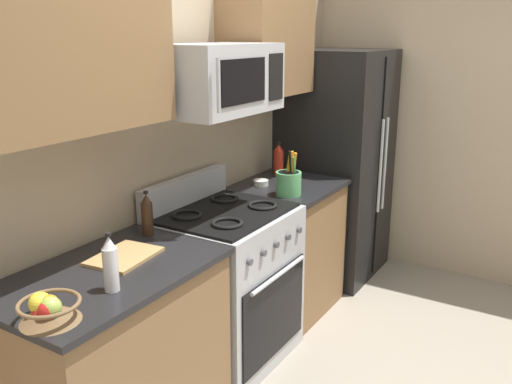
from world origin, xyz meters
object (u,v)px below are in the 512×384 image
microwave (219,79)px  prep_bowl (261,182)px  bottle_vinegar (110,264)px  cutting_board (124,256)px  utensil_crock (289,182)px  fruit_basket (49,309)px  range_oven (227,284)px  bottle_soy (147,215)px  bottle_hot_sauce (279,160)px  apple_loose (42,313)px  refrigerator (335,165)px

microwave → prep_bowl: (0.62, 0.11, -0.74)m
bottle_vinegar → cutting_board: bearing=36.2°
utensil_crock → bottle_vinegar: bearing=-178.8°
utensil_crock → fruit_basket: size_ratio=1.29×
range_oven → fruit_basket: (-1.32, -0.15, 0.49)m
fruit_basket → bottle_soy: size_ratio=0.98×
microwave → bottle_hot_sauce: microwave is taller
apple_loose → bottle_vinegar: bottle_vinegar is taller
fruit_basket → cutting_board: 0.59m
microwave → fruit_basket: bearing=-172.4°
range_oven → cutting_board: size_ratio=3.46×
refrigerator → utensil_crock: refrigerator is taller
cutting_board → prep_bowl: (1.39, 0.10, 0.01)m
microwave → cutting_board: bearing=179.5°
bottle_vinegar → bottle_hot_sauce: bearing=9.8°
apple_loose → bottle_hot_sauce: bottle_hot_sauce is taller
bottle_vinegar → prep_bowl: bearing=10.2°
fruit_basket → bottle_vinegar: size_ratio=0.91×
cutting_board → bottle_hot_sauce: (1.71, 0.15, 0.10)m
range_oven → microwave: size_ratio=1.49×
bottle_hot_sauce → bottle_soy: bottle_hot_sauce is taller
refrigerator → apple_loose: (-2.85, -0.11, 0.06)m
range_oven → utensil_crock: (0.52, -0.13, 0.52)m
range_oven → bottle_vinegar: (-1.03, -0.16, 0.55)m
refrigerator → bottle_vinegar: size_ratio=7.24×
microwave → bottle_hot_sauce: 1.15m
microwave → apple_loose: (-1.34, -0.15, -0.72)m
utensil_crock → apple_loose: (-1.86, -0.00, -0.05)m
bottle_vinegar → prep_bowl: (1.65, 0.30, -0.09)m
range_oven → apple_loose: size_ratio=15.21×
range_oven → apple_loose: (-1.34, -0.13, 0.47)m
bottle_soy → microwave: bearing=-15.0°
apple_loose → bottle_hot_sauce: bearing=7.7°
fruit_basket → bottle_hot_sauce: 2.29m
cutting_board → bottle_vinegar: 0.34m
utensil_crock → bottle_vinegar: 1.55m
refrigerator → bottle_vinegar: (-2.54, -0.14, 0.13)m
range_oven → bottle_hot_sauce: bottle_hot_sauce is taller
microwave → prep_bowl: microwave is taller
microwave → apple_loose: bearing=-173.4°
apple_loose → utensil_crock: bearing=0.0°
microwave → bottle_soy: 0.82m
fruit_basket → utensil_crock: bearing=0.7°
refrigerator → bottle_vinegar: refrigerator is taller
range_oven → refrigerator: size_ratio=0.61×
bottle_soy → cutting_board: bearing=-157.7°
utensil_crock → bottle_hot_sauce: utensil_crock is taller
cutting_board → prep_bowl: prep_bowl is taller
cutting_board → utensil_crock: bearing=-7.1°
apple_loose → prep_bowl: 1.98m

